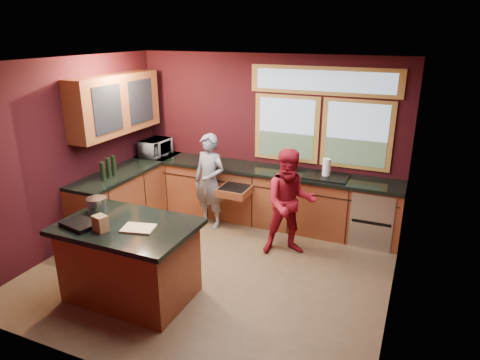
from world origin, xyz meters
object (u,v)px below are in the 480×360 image
Objects in this scene: cutting_board at (138,228)px; island at (130,260)px; stock_pot at (97,205)px; person_grey at (210,181)px; person_red at (290,203)px.

island is at bearing 165.96° from cutting_board.
person_grey is at bearing 75.55° from stock_pot.
island is at bearing -153.31° from person_red.
cutting_board is 1.46× the size of stock_pot.
stock_pot is (-0.75, 0.20, 0.08)m from cutting_board.
person_red reaches higher than person_grey.
island is 2.28m from person_red.
person_red is 4.38× the size of cutting_board.
person_red is 2.55m from stock_pot.
person_red reaches higher than island.
person_red is 2.19m from cutting_board.
person_grey is at bearing 96.31° from cutting_board.
stock_pot is at bearing -165.24° from person_red.
cutting_board is (-1.20, -1.82, 0.19)m from person_red.
island is 1.01× the size of person_grey.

